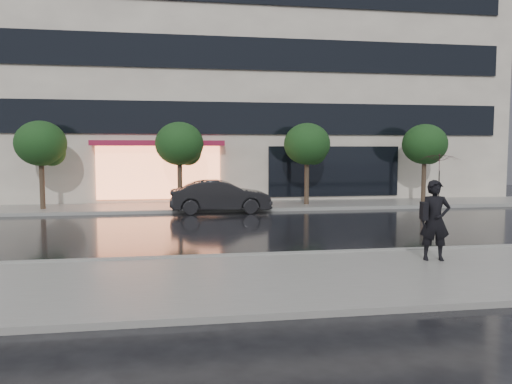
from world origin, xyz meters
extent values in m
plane|color=black|center=(0.00, 0.00, 0.00)|extent=(120.00, 120.00, 0.00)
cube|color=slate|center=(0.00, -3.25, 0.06)|extent=(60.00, 4.50, 0.12)
cube|color=slate|center=(0.00, 10.25, 0.06)|extent=(60.00, 3.50, 0.12)
cube|color=gray|center=(0.00, -1.00, 0.07)|extent=(60.00, 0.25, 0.14)
cube|color=gray|center=(0.00, 8.50, 0.07)|extent=(60.00, 0.25, 0.14)
cube|color=beige|center=(0.00, 18.00, 9.00)|extent=(30.00, 12.00, 18.00)
cube|color=black|center=(0.00, 11.94, 4.30)|extent=(28.00, 0.12, 1.60)
cube|color=black|center=(0.00, 11.94, 7.50)|extent=(28.00, 0.12, 1.60)
cube|color=#FF8C59|center=(-4.00, 11.92, 1.60)|extent=(6.00, 0.10, 2.60)
cube|color=maroon|center=(-4.00, 11.59, 3.05)|extent=(6.40, 0.70, 0.25)
cube|color=black|center=(5.00, 11.94, 1.60)|extent=(7.00, 0.10, 2.60)
cube|color=#4C4C54|center=(26.00, 28.00, 8.00)|extent=(12.00, 12.00, 16.00)
cylinder|color=#33261C|center=(-9.00, 10.00, 1.10)|extent=(0.22, 0.22, 2.20)
ellipsoid|color=#163414|center=(-9.00, 10.00, 3.00)|extent=(2.20, 2.20, 1.98)
sphere|color=#163414|center=(-8.60, 10.20, 2.60)|extent=(1.20, 1.20, 1.20)
cylinder|color=#33261C|center=(-3.00, 10.00, 1.10)|extent=(0.22, 0.22, 2.20)
ellipsoid|color=#163414|center=(-3.00, 10.00, 3.00)|extent=(2.20, 2.20, 1.98)
sphere|color=#163414|center=(-2.60, 10.20, 2.60)|extent=(1.20, 1.20, 1.20)
cylinder|color=#33261C|center=(3.00, 10.00, 1.10)|extent=(0.22, 0.22, 2.20)
ellipsoid|color=#163414|center=(3.00, 10.00, 3.00)|extent=(2.20, 2.20, 1.98)
sphere|color=#163414|center=(3.40, 10.20, 2.60)|extent=(1.20, 1.20, 1.20)
cylinder|color=#33261C|center=(9.00, 10.00, 1.10)|extent=(0.22, 0.22, 2.20)
ellipsoid|color=#163414|center=(9.00, 10.00, 3.00)|extent=(2.20, 2.20, 1.98)
sphere|color=#163414|center=(9.40, 10.20, 2.60)|extent=(1.20, 1.20, 1.20)
imported|color=black|center=(-1.28, 8.30, 0.71)|extent=(4.33, 1.56, 1.42)
imported|color=black|center=(2.82, -2.31, 1.07)|extent=(0.78, 0.60, 1.89)
imported|color=#330916|center=(2.88, -2.33, 2.23)|extent=(1.09, 1.10, 0.82)
cylinder|color=black|center=(2.88, -2.33, 1.76)|extent=(0.02, 0.02, 0.95)
cube|color=black|center=(2.54, -2.31, 1.29)|extent=(0.21, 0.37, 0.40)
camera|label=1|loc=(-3.19, -13.10, 2.72)|focal=35.00mm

